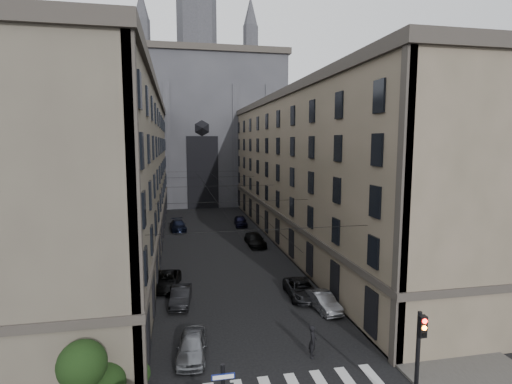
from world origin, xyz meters
TOP-DOWN VIEW (x-y plane):
  - sidewalk_left at (-10.50, 36.00)m, footprint 7.00×80.00m
  - sidewalk_right at (10.50, 36.00)m, footprint 7.00×80.00m
  - building_left at (-13.44, 36.00)m, footprint 13.60×60.60m
  - building_right at (13.44, 36.00)m, footprint 13.60×60.60m
  - gothic_tower at (0.00, 74.96)m, footprint 35.00×23.00m
  - traffic_light_right at (5.60, 1.92)m, footprint 0.34×0.50m
  - shrub_cluster at (-8.72, 5.01)m, footprint 3.90×4.40m
  - tram_wires at (0.00, 35.63)m, footprint 14.00×60.00m
  - car_left_near at (-4.45, 9.38)m, footprint 2.26×4.49m
  - car_left_midnear at (-5.00, 17.51)m, footprint 1.92×4.38m
  - car_left_midfar at (-6.20, 21.46)m, footprint 2.79×5.15m
  - car_left_far at (-4.98, 44.78)m, footprint 2.50×5.34m
  - car_right_near at (5.75, 14.28)m, footprint 1.84×4.19m
  - car_right_midnear at (4.88, 17.09)m, footprint 2.50×5.06m
  - car_right_midfar at (4.38, 34.24)m, footprint 2.21×5.24m
  - car_right_far at (4.52, 46.27)m, footprint 2.14×4.66m
  - pedestrian at (2.66, 8.00)m, footprint 0.73×0.86m

SIDE VIEW (x-z plane):
  - sidewalk_left at x=-10.50m, z-range 0.00..0.15m
  - sidewalk_right at x=10.50m, z-range 0.00..0.15m
  - car_right_near at x=5.75m, z-range 0.00..1.34m
  - car_left_midfar at x=-6.20m, z-range 0.00..1.37m
  - car_right_midnear at x=4.88m, z-range 0.00..1.38m
  - car_left_midnear at x=-5.00m, z-range 0.00..1.40m
  - car_left_near at x=-4.45m, z-range 0.00..1.47m
  - car_left_far at x=-4.98m, z-range 0.00..1.51m
  - car_right_midfar at x=4.38m, z-range 0.00..1.51m
  - car_right_far at x=4.52m, z-range 0.00..1.55m
  - pedestrian at x=2.66m, z-range 0.00..2.00m
  - shrub_cluster at x=-8.72m, z-range -0.15..3.75m
  - traffic_light_right at x=5.60m, z-range 0.69..5.89m
  - tram_wires at x=0.00m, z-range 7.03..7.46m
  - building_left at x=-13.44m, z-range -0.08..18.77m
  - building_right at x=13.44m, z-range -0.08..18.77m
  - gothic_tower at x=0.00m, z-range -11.20..46.80m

